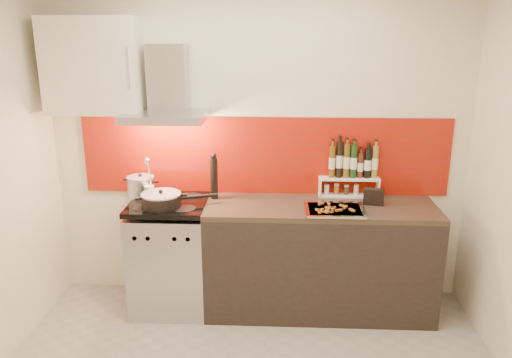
# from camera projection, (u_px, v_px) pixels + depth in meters

# --- Properties ---
(back_wall) EXTENTS (3.40, 0.02, 2.60)m
(back_wall) POSITION_uv_depth(u_px,v_px,m) (259.00, 146.00, 4.08)
(back_wall) COLOR silver
(back_wall) RESTS_ON ground
(backsplash) EXTENTS (3.00, 0.02, 0.64)m
(backsplash) POSITION_uv_depth(u_px,v_px,m) (265.00, 156.00, 4.09)
(backsplash) COLOR maroon
(backsplash) RESTS_ON back_wall
(range_stove) EXTENTS (0.60, 0.60, 0.91)m
(range_stove) POSITION_uv_depth(u_px,v_px,m) (171.00, 256.00, 4.06)
(range_stove) COLOR #B7B7BA
(range_stove) RESTS_ON ground
(counter) EXTENTS (1.80, 0.60, 0.90)m
(counter) POSITION_uv_depth(u_px,v_px,m) (319.00, 258.00, 4.01)
(counter) COLOR black
(counter) RESTS_ON ground
(range_hood) EXTENTS (0.62, 0.50, 0.61)m
(range_hood) POSITION_uv_depth(u_px,v_px,m) (167.00, 93.00, 3.83)
(range_hood) COLOR #B7B7BA
(range_hood) RESTS_ON back_wall
(upper_cabinet) EXTENTS (0.70, 0.35, 0.72)m
(upper_cabinet) POSITION_uv_depth(u_px,v_px,m) (93.00, 66.00, 3.78)
(upper_cabinet) COLOR white
(upper_cabinet) RESTS_ON back_wall
(stock_pot) EXTENTS (0.22, 0.22, 0.19)m
(stock_pot) POSITION_uv_depth(u_px,v_px,m) (141.00, 186.00, 4.05)
(stock_pot) COLOR #B7B7BA
(stock_pot) RESTS_ON range_stove
(saute_pan) EXTENTS (0.57, 0.31, 0.14)m
(saute_pan) POSITION_uv_depth(u_px,v_px,m) (162.00, 200.00, 3.81)
(saute_pan) COLOR black
(saute_pan) RESTS_ON range_stove
(utensil_jar) EXTENTS (0.08, 0.12, 0.37)m
(utensil_jar) POSITION_uv_depth(u_px,v_px,m) (149.00, 188.00, 3.93)
(utensil_jar) COLOR silver
(utensil_jar) RESTS_ON range_stove
(pepper_mill) EXTENTS (0.06, 0.06, 0.38)m
(pepper_mill) POSITION_uv_depth(u_px,v_px,m) (214.00, 177.00, 3.99)
(pepper_mill) COLOR black
(pepper_mill) RESTS_ON counter
(step_shelf) EXTENTS (0.49, 0.13, 0.45)m
(step_shelf) POSITION_uv_depth(u_px,v_px,m) (351.00, 171.00, 4.04)
(step_shelf) COLOR white
(step_shelf) RESTS_ON counter
(caddy_box) EXTENTS (0.17, 0.10, 0.13)m
(caddy_box) POSITION_uv_depth(u_px,v_px,m) (374.00, 197.00, 3.88)
(caddy_box) COLOR black
(caddy_box) RESTS_ON counter
(baking_tray) EXTENTS (0.45, 0.35, 0.03)m
(baking_tray) POSITION_uv_depth(u_px,v_px,m) (334.00, 210.00, 3.73)
(baking_tray) COLOR silver
(baking_tray) RESTS_ON counter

